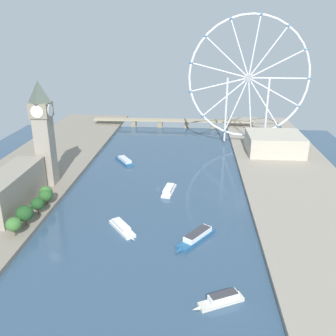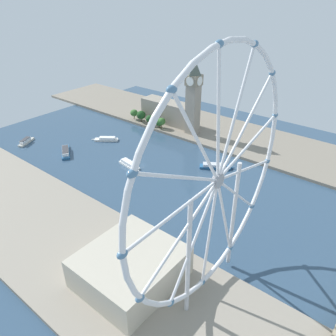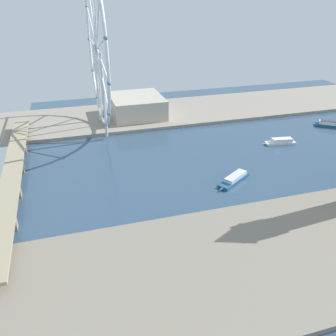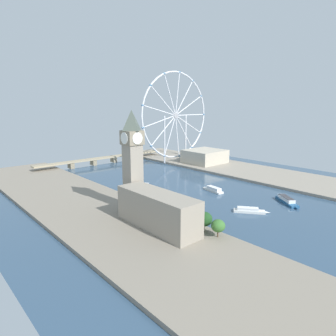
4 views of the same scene
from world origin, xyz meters
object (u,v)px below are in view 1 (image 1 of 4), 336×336
Objects in this scene: river_bridge at (173,121)px; tour_boat_1 at (221,299)px; tour_boat_4 at (169,190)px; tour_boat_0 at (122,227)px; riverside_hall at (274,143)px; tour_boat_2 at (124,160)px; tour_boat_3 at (196,237)px; parliament_block at (12,189)px; clock_tower at (44,132)px; ferris_wheel at (249,79)px.

river_bridge reaches higher than tour_boat_1.
river_bridge is 214.41m from tour_boat_4.
tour_boat_1 is (60.99, -64.97, 0.47)m from tour_boat_0.
riverside_hall is 156.65m from tour_boat_2.
tour_boat_1 reaches higher than tour_boat_0.
tour_boat_3 is at bearing -154.03° from tour_boat_4.
river_bridge is 287.56m from tour_boat_3.
parliament_block reaches higher than river_bridge.
tour_boat_1 is (145.06, -88.02, -13.84)m from parliament_block.
clock_tower is 1.18× the size of parliament_block.
tour_boat_2 is (51.21, 63.79, -45.00)m from clock_tower.
river_bridge is (-112.75, 110.57, -5.14)m from riverside_hall.
tour_boat_4 is (-34.73, 127.49, -0.20)m from tour_boat_1.
riverside_hall reaches higher than tour_boat_1.
tour_boat_0 is 0.86× the size of tour_boat_2.
riverside_hall is at bearing 26.01° from clock_tower.
ferris_wheel reaches higher than parliament_block.
clock_tower is 3.08× the size of tour_boat_0.
riverside_hall reaches higher than tour_boat_3.
clock_tower is 225.46m from ferris_wheel.
riverside_hall is at bearing -169.14° from tour_boat_3.
parliament_block is 2.61× the size of tour_boat_0.
parliament_block is 2.24× the size of tour_boat_2.
parliament_block is at bearing 117.46° from tour_boat_2.
clock_tower is 2.65× the size of tour_boat_2.
riverside_hall reaches higher than tour_boat_2.
riverside_hall is 0.26× the size of river_bridge.
ferris_wheel reaches higher than tour_boat_1.
clock_tower is at bearing 96.16° from tour_boat_4.
ferris_wheel reaches higher than tour_boat_4.
parliament_block is 2.15× the size of tour_boat_3.
river_bridge is 6.75× the size of tour_boat_2.
riverside_hall is 1.75× the size of tour_boat_2.
ferris_wheel reaches higher than river_bridge.
tour_boat_1 reaches higher than tour_boat_4.
clock_tower is 1.52× the size of riverside_hall.
tour_boat_2 is 157.09m from tour_boat_3.
parliament_block is 2.77× the size of tour_boat_1.
tour_boat_1 is (44.84, -341.58, -5.38)m from river_bridge.
tour_boat_0 is at bearing -41.87° from clock_tower.
parliament_block is 88.34m from tour_boat_0.
tour_boat_2 is at bearing -117.25° from tour_boat_3.
tour_boat_2 is (60.76, 107.54, -14.15)m from parliament_block.
ferris_wheel is at bearing -92.76° from tour_boat_2.
tour_boat_1 is at bearing -31.25° from parliament_block.
tour_boat_3 is (-53.65, -213.09, -71.58)m from ferris_wheel.
river_bridge is 344.56m from tour_boat_1.
river_bridge reaches higher than tour_boat_2.
tour_boat_4 is at bearing 120.16° from tour_boat_0.
tour_boat_4 is (-76.06, -141.52, -71.83)m from ferris_wheel.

